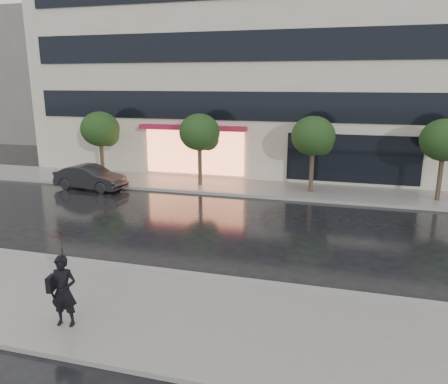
% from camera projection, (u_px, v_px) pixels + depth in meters
% --- Properties ---
extents(ground, '(120.00, 120.00, 0.00)m').
position_uv_depth(ground, '(189.00, 263.00, 13.99)').
color(ground, black).
rests_on(ground, ground).
extents(sidewalk_near, '(60.00, 4.50, 0.12)m').
position_uv_depth(sidewalk_near, '(145.00, 311.00, 10.94)').
color(sidewalk_near, slate).
rests_on(sidewalk_near, ground).
extents(sidewalk_far, '(60.00, 3.50, 0.12)m').
position_uv_depth(sidewalk_far, '(254.00, 188.00, 23.54)').
color(sidewalk_far, slate).
rests_on(sidewalk_far, ground).
extents(curb_near, '(60.00, 0.25, 0.14)m').
position_uv_depth(curb_near, '(178.00, 274.00, 13.04)').
color(curb_near, gray).
rests_on(curb_near, ground).
extents(curb_far, '(60.00, 0.25, 0.14)m').
position_uv_depth(curb_far, '(247.00, 196.00, 21.91)').
color(curb_far, gray).
rests_on(curb_far, ground).
extents(office_building, '(30.00, 12.76, 18.00)m').
position_uv_depth(office_building, '(281.00, 28.00, 28.54)').
color(office_building, beige).
rests_on(office_building, ground).
extents(bg_building_left, '(14.00, 10.00, 12.00)m').
position_uv_depth(bg_building_left, '(16.00, 78.00, 44.08)').
color(bg_building_left, '#59544F').
rests_on(bg_building_left, ground).
extents(tree_far_west, '(2.20, 2.20, 3.99)m').
position_uv_depth(tree_far_west, '(101.00, 130.00, 24.96)').
color(tree_far_west, '#33261C').
rests_on(tree_far_west, ground).
extents(tree_mid_west, '(2.20, 2.20, 3.99)m').
position_uv_depth(tree_mid_west, '(201.00, 134.00, 23.40)').
color(tree_mid_west, '#33261C').
rests_on(tree_mid_west, ground).
extents(tree_mid_east, '(2.20, 2.20, 3.99)m').
position_uv_depth(tree_mid_east, '(314.00, 137.00, 21.83)').
color(tree_mid_east, '#33261C').
rests_on(tree_mid_east, ground).
extents(tree_far_east, '(2.20, 2.20, 3.99)m').
position_uv_depth(tree_far_east, '(446.00, 142.00, 20.27)').
color(tree_far_east, '#33261C').
rests_on(tree_far_east, ground).
extents(parked_car, '(4.07, 1.80, 1.30)m').
position_uv_depth(parked_car, '(90.00, 177.00, 23.35)').
color(parked_car, black).
rests_on(parked_car, ground).
extents(pedestrian_with_umbrella, '(1.02, 1.03, 2.35)m').
position_uv_depth(pedestrian_with_umbrella, '(62.00, 265.00, 9.85)').
color(pedestrian_with_umbrella, black).
rests_on(pedestrian_with_umbrella, sidewalk_near).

